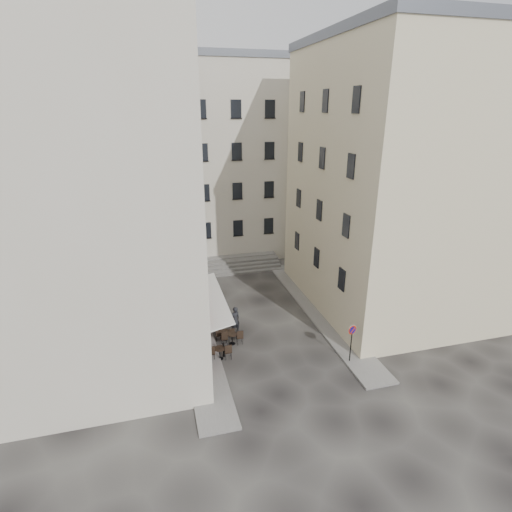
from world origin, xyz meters
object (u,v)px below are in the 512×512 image
object	(u,v)px
bistro_table_a	(220,352)
pedestrian	(235,320)
no_parking_sign	(352,337)
bistro_table_b	(232,337)

from	to	relation	value
bistro_table_a	pedestrian	world-z (taller)	pedestrian
no_parking_sign	bistro_table_b	world-z (taller)	no_parking_sign
pedestrian	bistro_table_b	bearing A→B (deg)	49.82
bistro_table_a	pedestrian	bearing A→B (deg)	60.74
no_parking_sign	pedestrian	size ratio (longest dim) A/B	1.31
pedestrian	no_parking_sign	bearing A→B (deg)	119.25
no_parking_sign	bistro_table_a	bearing A→B (deg)	149.96
no_parking_sign	bistro_table_a	size ratio (longest dim) A/B	1.77
bistro_table_a	pedestrian	size ratio (longest dim) A/B	0.74
bistro_table_a	bistro_table_b	distance (m)	1.74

